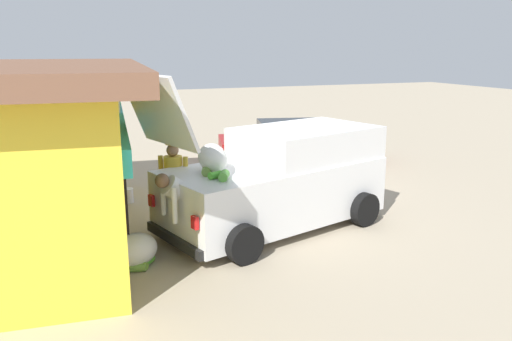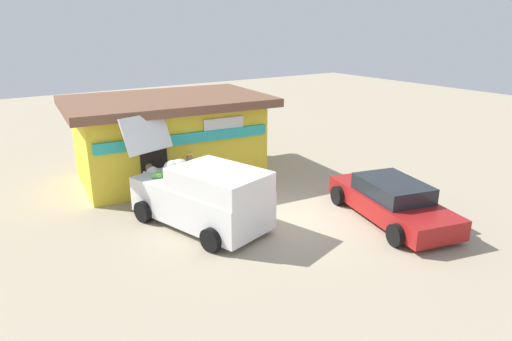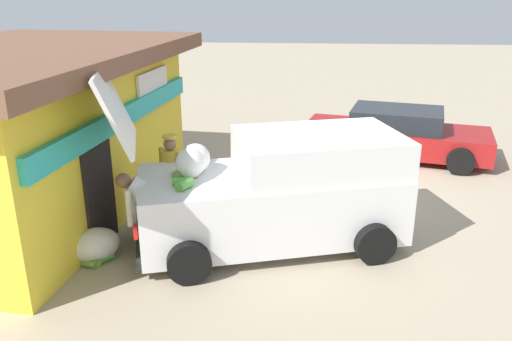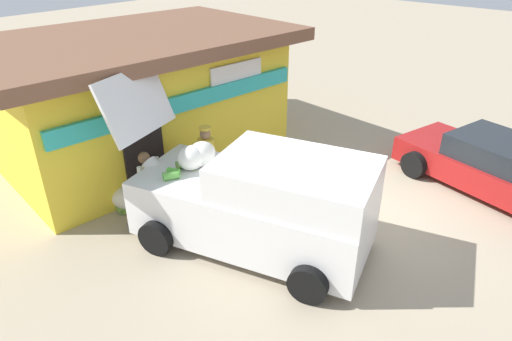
{
  "view_description": "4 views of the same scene",
  "coord_description": "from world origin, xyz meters",
  "px_view_note": "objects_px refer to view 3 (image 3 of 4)",
  "views": [
    {
      "loc": [
        -10.78,
        4.73,
        3.32
      ],
      "look_at": [
        -0.83,
        0.8,
        0.71
      ],
      "focal_mm": 35.5,
      "sensor_mm": 36.0,
      "label": 1
    },
    {
      "loc": [
        -7.84,
        -9.87,
        5.68
      ],
      "look_at": [
        -0.47,
        1.11,
        1.29
      ],
      "focal_mm": 31.39,
      "sensor_mm": 36.0,
      "label": 2
    },
    {
      "loc": [
        -10.25,
        0.69,
        4.06
      ],
      "look_at": [
        -0.96,
        1.44,
        0.74
      ],
      "focal_mm": 36.32,
      "sensor_mm": 36.0,
      "label": 3
    },
    {
      "loc": [
        -7.53,
        -3.46,
        5.18
      ],
      "look_at": [
        -1.51,
        1.82,
        0.88
      ],
      "focal_mm": 31.63,
      "sensor_mm": 36.0,
      "label": 4
    }
  ],
  "objects_px": {
    "vendor_standing": "(172,174)",
    "unloaded_banana_pile": "(94,246)",
    "storefront_bar": "(26,129)",
    "parked_sedan": "(396,134)",
    "customer_bending": "(149,205)",
    "delivery_van": "(279,190)",
    "paint_bucket": "(169,176)"
  },
  "relations": [
    {
      "from": "storefront_bar",
      "to": "vendor_standing",
      "type": "distance_m",
      "value": 2.93
    },
    {
      "from": "storefront_bar",
      "to": "delivery_van",
      "type": "height_order",
      "value": "storefront_bar"
    },
    {
      "from": "customer_bending",
      "to": "delivery_van",
      "type": "bearing_deg",
      "value": -72.11
    },
    {
      "from": "storefront_bar",
      "to": "customer_bending",
      "type": "relative_size",
      "value": 5.49
    },
    {
      "from": "customer_bending",
      "to": "unloaded_banana_pile",
      "type": "xyz_separation_m",
      "value": [
        -0.21,
        0.86,
        -0.64
      ]
    },
    {
      "from": "storefront_bar",
      "to": "vendor_standing",
      "type": "bearing_deg",
      "value": -100.1
    },
    {
      "from": "storefront_bar",
      "to": "paint_bucket",
      "type": "height_order",
      "value": "storefront_bar"
    },
    {
      "from": "delivery_van",
      "to": "paint_bucket",
      "type": "relative_size",
      "value": 15.83
    },
    {
      "from": "delivery_van",
      "to": "paint_bucket",
      "type": "height_order",
      "value": "delivery_van"
    },
    {
      "from": "parked_sedan",
      "to": "vendor_standing",
      "type": "height_order",
      "value": "vendor_standing"
    },
    {
      "from": "storefront_bar",
      "to": "parked_sedan",
      "type": "height_order",
      "value": "storefront_bar"
    },
    {
      "from": "storefront_bar",
      "to": "vendor_standing",
      "type": "xyz_separation_m",
      "value": [
        -0.5,
        -2.82,
        -0.62
      ]
    },
    {
      "from": "customer_bending",
      "to": "paint_bucket",
      "type": "relative_size",
      "value": 4.48
    },
    {
      "from": "storefront_bar",
      "to": "parked_sedan",
      "type": "relative_size",
      "value": 1.61
    },
    {
      "from": "parked_sedan",
      "to": "paint_bucket",
      "type": "xyz_separation_m",
      "value": [
        -2.32,
        5.24,
        -0.42
      ]
    },
    {
      "from": "storefront_bar",
      "to": "parked_sedan",
      "type": "bearing_deg",
      "value": -62.42
    },
    {
      "from": "customer_bending",
      "to": "paint_bucket",
      "type": "xyz_separation_m",
      "value": [
        3.23,
        0.51,
        -0.72
      ]
    },
    {
      "from": "delivery_van",
      "to": "parked_sedan",
      "type": "distance_m",
      "value": 5.63
    },
    {
      "from": "vendor_standing",
      "to": "parked_sedan",
      "type": "bearing_deg",
      "value": -46.52
    },
    {
      "from": "paint_bucket",
      "to": "customer_bending",
      "type": "bearing_deg",
      "value": -170.96
    },
    {
      "from": "parked_sedan",
      "to": "unloaded_banana_pile",
      "type": "xyz_separation_m",
      "value": [
        -5.76,
        5.59,
        -0.34
      ]
    },
    {
      "from": "vendor_standing",
      "to": "paint_bucket",
      "type": "relative_size",
      "value": 5.33
    },
    {
      "from": "parked_sedan",
      "to": "customer_bending",
      "type": "height_order",
      "value": "customer_bending"
    },
    {
      "from": "delivery_van",
      "to": "parked_sedan",
      "type": "bearing_deg",
      "value": -29.16
    },
    {
      "from": "storefront_bar",
      "to": "parked_sedan",
      "type": "xyz_separation_m",
      "value": [
        3.89,
        -7.45,
        -1.0
      ]
    },
    {
      "from": "storefront_bar",
      "to": "customer_bending",
      "type": "xyz_separation_m",
      "value": [
        -1.65,
        -2.73,
        -0.71
      ]
    },
    {
      "from": "vendor_standing",
      "to": "customer_bending",
      "type": "height_order",
      "value": "vendor_standing"
    },
    {
      "from": "delivery_van",
      "to": "vendor_standing",
      "type": "height_order",
      "value": "delivery_van"
    },
    {
      "from": "storefront_bar",
      "to": "unloaded_banana_pile",
      "type": "height_order",
      "value": "storefront_bar"
    },
    {
      "from": "vendor_standing",
      "to": "unloaded_banana_pile",
      "type": "height_order",
      "value": "vendor_standing"
    },
    {
      "from": "delivery_van",
      "to": "unloaded_banana_pile",
      "type": "xyz_separation_m",
      "value": [
        -0.85,
        2.85,
        -0.69
      ]
    },
    {
      "from": "storefront_bar",
      "to": "unloaded_banana_pile",
      "type": "relative_size",
      "value": 7.75
    }
  ]
}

